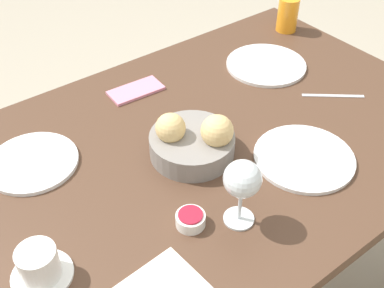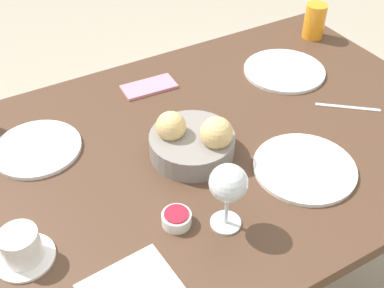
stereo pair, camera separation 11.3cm
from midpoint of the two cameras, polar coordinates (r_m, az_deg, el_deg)
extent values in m
cube|color=#4C3323|center=(1.18, -1.67, -0.72)|extent=(1.37, 0.87, 0.03)
cube|color=#4C3323|center=(1.98, 6.83, 4.23)|extent=(0.06, 0.06, 0.73)
cylinder|color=gray|center=(1.13, -2.86, -0.22)|extent=(0.20, 0.20, 0.05)
sphere|color=#DBB775|center=(1.09, -0.03, 1.40)|extent=(0.08, 0.08, 0.08)
sphere|color=#DBB775|center=(1.10, -5.49, 1.79)|extent=(0.07, 0.07, 0.07)
cylinder|color=white|center=(1.47, 6.59, 9.24)|extent=(0.24, 0.24, 0.01)
cylinder|color=white|center=(1.19, -20.97, -2.16)|extent=(0.21, 0.21, 0.01)
cylinder|color=white|center=(1.15, 10.43, -1.73)|extent=(0.24, 0.24, 0.01)
cylinder|color=orange|center=(1.66, 9.33, 14.86)|extent=(0.07, 0.07, 0.11)
cylinder|color=silver|center=(1.00, 2.33, -8.99)|extent=(0.06, 0.06, 0.00)
cylinder|color=silver|center=(0.97, 2.39, -7.46)|extent=(0.01, 0.01, 0.07)
sphere|color=silver|center=(0.92, 2.52, -4.31)|extent=(0.08, 0.08, 0.08)
cylinder|color=white|center=(0.98, -20.60, -14.50)|extent=(0.12, 0.12, 0.01)
cylinder|color=white|center=(0.95, -21.11, -13.24)|extent=(0.07, 0.07, 0.07)
cylinder|color=white|center=(0.99, -3.49, -9.12)|extent=(0.06, 0.06, 0.03)
cylinder|color=#A3192D|center=(0.97, -3.52, -8.53)|extent=(0.05, 0.05, 0.00)
cube|color=#B7B7BC|center=(1.37, 14.14, 5.47)|extent=(0.14, 0.12, 0.00)
cube|color=pink|center=(1.36, -9.05, 6.21)|extent=(0.15, 0.08, 0.01)
camera|label=1|loc=(0.06, -92.87, -2.46)|focal=45.00mm
camera|label=2|loc=(0.06, 87.13, 2.46)|focal=45.00mm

